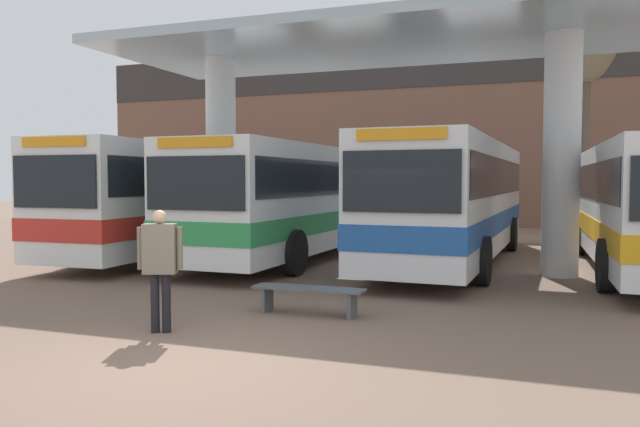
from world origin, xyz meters
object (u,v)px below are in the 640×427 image
(transit_bus_right_bay, at_px, (456,196))
(transit_bus_center_bay, at_px, (304,196))
(transit_bus_left_bay, at_px, (193,194))
(waiting_bench_near_pillar, at_px, (309,294))
(parked_car_street, at_px, (409,206))
(pedestrian_waiting, at_px, (160,258))
(poplar_tree_behind_left, at_px, (586,4))

(transit_bus_right_bay, bearing_deg, transit_bus_center_bay, 4.88)
(transit_bus_left_bay, distance_m, transit_bus_right_bay, 8.11)
(transit_bus_right_bay, bearing_deg, transit_bus_left_bay, 4.75)
(waiting_bench_near_pillar, distance_m, parked_car_street, 18.62)
(waiting_bench_near_pillar, relative_size, pedestrian_waiting, 1.05)
(parked_car_street, bearing_deg, poplar_tree_behind_left, -30.53)
(transit_bus_center_bay, bearing_deg, pedestrian_waiting, 99.60)
(transit_bus_right_bay, distance_m, poplar_tree_behind_left, 9.32)
(transit_bus_center_bay, xyz_separation_m, pedestrian_waiting, (1.46, -9.41, -0.68))
(transit_bus_right_bay, height_order, waiting_bench_near_pillar, transit_bus_right_bay)
(waiting_bench_near_pillar, bearing_deg, transit_bus_center_bay, 112.26)
(transit_bus_center_bay, xyz_separation_m, waiting_bench_near_pillar, (3.07, -7.50, -1.44))
(transit_bus_left_bay, relative_size, parked_car_street, 2.77)
(waiting_bench_near_pillar, relative_size, parked_car_street, 0.43)
(transit_bus_right_bay, xyz_separation_m, poplar_tree_behind_left, (3.47, 5.83, 6.39))
(waiting_bench_near_pillar, height_order, parked_car_street, parked_car_street)
(pedestrian_waiting, xyz_separation_m, poplar_tree_behind_left, (6.43, 15.48, 7.10))
(transit_bus_center_bay, distance_m, transit_bus_right_bay, 4.42)
(poplar_tree_behind_left, bearing_deg, transit_bus_right_bay, -120.80)
(transit_bus_left_bay, relative_size, waiting_bench_near_pillar, 6.40)
(transit_bus_right_bay, xyz_separation_m, parked_car_street, (-3.60, 10.73, -0.74))
(transit_bus_right_bay, distance_m, pedestrian_waiting, 10.12)
(pedestrian_waiting, relative_size, poplar_tree_behind_left, 0.16)
(transit_bus_left_bay, relative_size, poplar_tree_behind_left, 1.09)
(transit_bus_left_bay, relative_size, transit_bus_center_bay, 1.03)
(transit_bus_left_bay, distance_m, waiting_bench_near_pillar, 10.05)
(transit_bus_center_bay, bearing_deg, parked_car_street, -93.50)
(transit_bus_left_bay, height_order, poplar_tree_behind_left, poplar_tree_behind_left)
(transit_bus_left_bay, bearing_deg, transit_bus_right_bay, -179.04)
(transit_bus_right_bay, xyz_separation_m, pedestrian_waiting, (-2.95, -9.65, -0.71))
(transit_bus_right_bay, height_order, poplar_tree_behind_left, poplar_tree_behind_left)
(transit_bus_center_bay, height_order, transit_bus_right_bay, transit_bus_right_bay)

